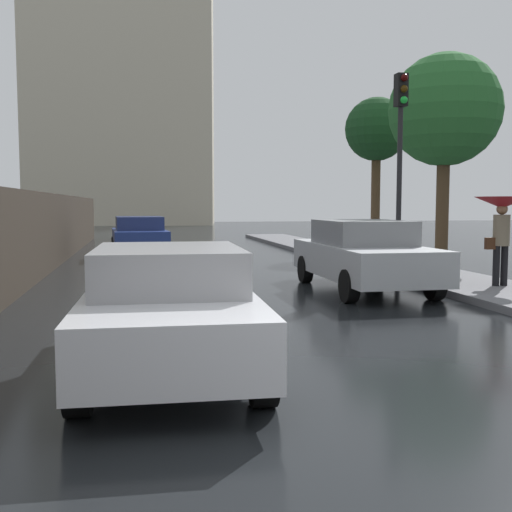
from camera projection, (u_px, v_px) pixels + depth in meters
name	position (u px, v px, depth m)	size (l,w,h in m)	color
ground	(428.00, 470.00, 4.17)	(120.00, 120.00, 0.00)	black
car_white_near_kerb	(169.00, 306.00, 6.65)	(1.92, 4.20, 1.35)	silver
car_silver_mid_road	(363.00, 254.00, 12.88)	(1.92, 4.58, 1.47)	#B2B5BA
car_blue_far_ahead	(139.00, 236.00, 20.82)	(1.99, 3.90, 1.40)	navy
pedestrian_with_umbrella_near	(502.00, 213.00, 12.47)	(1.11, 1.11, 1.82)	black
traffic_light	(400.00, 137.00, 14.28)	(0.26, 0.39, 4.69)	black
street_tree_mid	(377.00, 132.00, 22.52)	(2.32, 2.32, 5.73)	#4C3823
street_tree_far	(445.00, 111.00, 17.85)	(3.26, 3.26, 6.19)	#4C3823
distant_tower	(125.00, 82.00, 55.77)	(17.24, 12.42, 31.69)	beige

